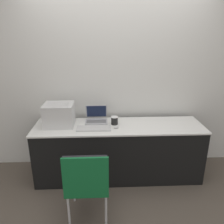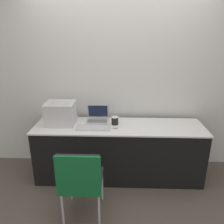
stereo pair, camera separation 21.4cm
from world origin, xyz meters
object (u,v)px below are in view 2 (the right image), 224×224
at_px(external_keyboard, 93,128).
at_px(chair, 80,178).
at_px(printer, 60,112).
at_px(laptop_left, 97,118).
at_px(mouse, 115,127).
at_px(coffee_cup, 115,120).

bearing_deg(external_keyboard, chair, -94.05).
xyz_separation_m(printer, chair, (0.40, -0.87, -0.38)).
relative_size(laptop_left, external_keyboard, 0.69).
relative_size(mouse, chair, 0.08).
xyz_separation_m(laptop_left, mouse, (0.26, -0.25, -0.03)).
distance_m(printer, external_keyboard, 0.50).
bearing_deg(chair, external_keyboard, 85.95).
distance_m(laptop_left, mouse, 0.36).
distance_m(printer, coffee_cup, 0.73).
distance_m(laptop_left, chair, 1.03).
height_order(printer, coffee_cup, printer).
bearing_deg(chair, printer, 114.74).
xyz_separation_m(printer, mouse, (0.74, -0.14, -0.14)).
distance_m(external_keyboard, chair, 0.76).
relative_size(coffee_cup, chair, 0.13).
distance_m(laptop_left, coffee_cup, 0.27).
bearing_deg(coffee_cup, laptop_left, 153.98).
xyz_separation_m(external_keyboard, coffee_cup, (0.27, 0.15, 0.05)).
bearing_deg(external_keyboard, mouse, 2.53).
height_order(laptop_left, coffee_cup, laptop_left).
relative_size(printer, external_keyboard, 0.87).
xyz_separation_m(printer, external_keyboard, (0.45, -0.15, -0.15)).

